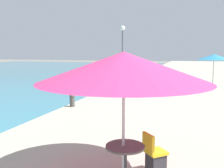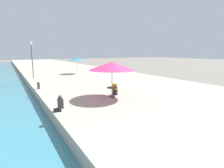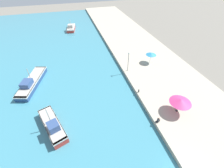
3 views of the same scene
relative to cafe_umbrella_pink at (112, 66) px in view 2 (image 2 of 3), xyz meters
The scene contains 8 objects.
quay_promenade 28.34m from the cafe_umbrella_pink, 83.08° to the left, with size 16.00×90.00×0.74m.
cafe_umbrella_pink is the anchor object (origin of this frame).
cafe_umbrella_white 15.40m from the cafe_umbrella_pink, 79.59° to the left, with size 2.45×2.45×2.49m.
cafe_table 1.81m from the cafe_umbrella_pink, 27.82° to the left, with size 0.80×0.80×0.74m.
cafe_chair_left 2.15m from the cafe_umbrella_pink, 40.65° to the left, with size 0.59×0.58×0.91m.
person_at_quay 4.71m from the cafe_umbrella_pink, 165.16° to the right, with size 0.51×0.36×0.94m.
mooring_bollard 7.60m from the cafe_umbrella_pink, 124.95° to the left, with size 0.26×0.26×0.65m.
lamppost 13.85m from the cafe_umbrella_pink, 105.49° to the left, with size 0.36×0.36×4.56m.
Camera 2 is at (-1.96, -1.84, 4.07)m, focal length 28.00 mm.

